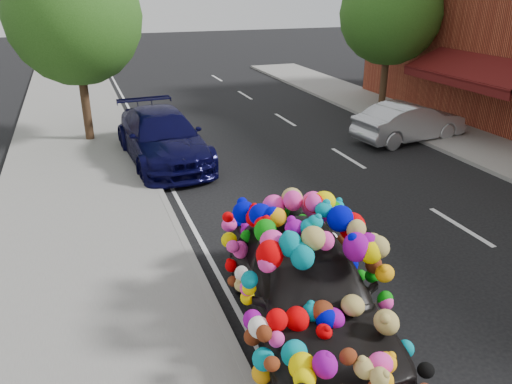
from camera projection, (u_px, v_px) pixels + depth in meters
ground at (314, 254)px, 9.93m from camera, size 100.00×100.00×0.00m
sidewalk at (88, 293)px, 8.57m from camera, size 4.00×60.00×0.12m
kerb at (198, 273)px, 9.18m from camera, size 0.15×60.00×0.13m
lane_markings at (460, 226)px, 11.06m from camera, size 6.00×50.00×0.01m
tree_near_sidewalk at (74, 17)px, 15.44m from camera, size 4.20×4.20×6.13m
tree_far_b at (390, 14)px, 19.61m from camera, size 4.00×4.00×5.90m
plush_art_car at (306, 265)px, 7.37m from camera, size 2.83×5.02×2.21m
navy_sedan at (162, 137)px, 14.85m from camera, size 2.43×5.33×1.51m
silver_hatchback at (409, 122)px, 16.86m from camera, size 4.12×1.87×1.31m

